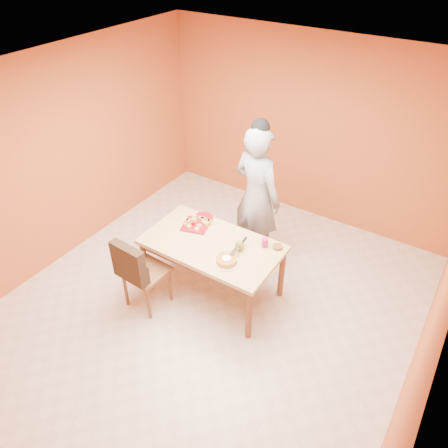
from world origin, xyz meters
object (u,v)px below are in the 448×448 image
Objects in this scene: pastry_platter at (196,225)px; magenta_glass at (265,243)px; dining_table at (212,250)px; red_dinner_plate at (203,218)px; sponge_cake at (227,260)px; egg_ornament at (239,245)px; dining_chair at (144,271)px; checker_tin at (277,247)px; person at (257,197)px.

pastry_platter is 2.82× the size of magenta_glass.
red_dinner_plate reaches higher than dining_table.
red_dinner_plate is at bearing 141.99° from sponge_cake.
sponge_cake is at bearing -113.88° from magenta_glass.
magenta_glass reaches higher than pastry_platter.
egg_ornament reaches higher than dining_table.
dining_chair is 1.56m from checker_tin.
magenta_glass is at bearing 27.58° from dining_table.
red_dinner_plate is at bearing 83.21° from dining_chair.
magenta_glass is at bearing 139.29° from person.
pastry_platter is (0.18, 0.78, 0.25)m from dining_chair.
dining_chair is 0.84m from pastry_platter.
checker_tin is at bearing 8.69° from pastry_platter.
sponge_cake is (0.69, -0.37, 0.03)m from pastry_platter.
egg_ornament is 1.16× the size of checker_tin.
checker_tin reaches higher than red_dinner_plate.
red_dinner_plate is 0.89m from sponge_cake.
checker_tin is at bearing 20.46° from magenta_glass.
egg_ornament is 0.44m from checker_tin.
egg_ornament reaches higher than magenta_glass.
pastry_platter is at bearing 151.42° from sponge_cake.
red_dinner_plate is (-0.47, -0.52, -0.20)m from person.
checker_tin is (0.35, 0.26, -0.05)m from egg_ornament.
red_dinner_plate is at bearing 136.92° from dining_table.
red_dinner_plate is 1.07× the size of sponge_cake.
magenta_glass is at bearing -159.54° from checker_tin.
red_dinner_plate is (-0.02, 0.17, -0.00)m from pastry_platter.
sponge_cake is at bearing 114.38° from person.
person is 0.73m from red_dinner_plate.
checker_tin is (1.05, -0.02, 0.01)m from red_dinner_plate.
sponge_cake is 2.12× the size of checker_tin.
sponge_cake is at bearing -28.58° from pastry_platter.
pastry_platter is 1.20× the size of red_dinner_plate.
egg_ornament is (0.87, 0.67, 0.30)m from dining_chair.
dining_chair reaches higher than red_dinner_plate.
person is (0.64, 1.47, 0.44)m from dining_chair.
red_dinner_plate is (-0.37, 0.35, 0.10)m from dining_table.
person is 0.75m from magenta_glass.
dining_table is at bearing -43.08° from red_dinner_plate.
egg_ornament reaches higher than pastry_platter.
sponge_cake is (0.33, -0.20, 0.13)m from dining_table.
dining_chair is 7.66× the size of egg_ornament.
checker_tin is (0.68, 0.33, 0.11)m from dining_table.
dining_table is 1.59× the size of dining_chair.
magenta_glass is 0.15m from checker_tin.
red_dinner_plate is 0.76m from egg_ornament.
dining_chair is (-0.54, -0.60, -0.14)m from dining_table.
sponge_cake is at bearing -101.68° from egg_ornament.
dining_chair is at bearing -155.06° from sponge_cake.
person reaches higher than dining_chair.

